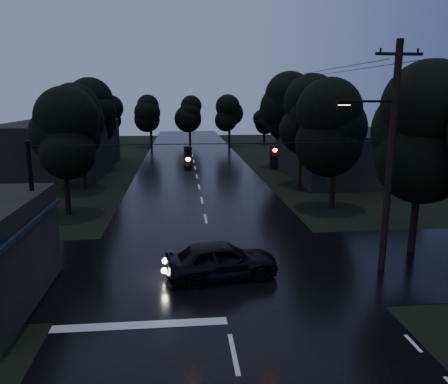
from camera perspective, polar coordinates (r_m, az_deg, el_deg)
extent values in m
cube|color=black|center=(37.69, -3.28, 0.65)|extent=(12.00, 120.00, 0.02)
cube|color=black|center=(20.44, -1.10, -9.75)|extent=(60.00, 9.00, 0.02)
cube|color=black|center=(17.40, -23.99, -3.74)|extent=(0.30, 7.00, 0.15)
cylinder|color=black|center=(20.67, -21.55, -5.97)|extent=(0.10, 0.10, 3.00)
cube|color=#FFBE66|center=(16.27, -25.57, -7.57)|extent=(0.06, 1.60, 0.50)
cube|color=#FFBE66|center=(18.70, -22.82, -4.79)|extent=(0.06, 1.20, 0.50)
cube|color=black|center=(44.04, 15.03, 4.87)|extent=(10.00, 14.00, 4.40)
cube|color=black|center=(48.79, -20.59, 5.57)|extent=(10.00, 16.00, 5.00)
cylinder|color=black|center=(20.17, 20.88, 3.88)|extent=(0.30, 0.30, 10.00)
cube|color=black|center=(20.05, 21.90, 16.39)|extent=(2.00, 0.12, 0.12)
cylinder|color=black|center=(19.52, 18.51, 11.17)|extent=(2.20, 0.10, 0.10)
cube|color=black|center=(19.10, 15.43, 11.20)|extent=(0.60, 0.25, 0.18)
cube|color=#FFB266|center=(19.10, 15.41, 10.90)|extent=(0.45, 0.18, 0.03)
cylinder|color=black|center=(36.42, 10.02, 6.04)|extent=(0.30, 0.30, 7.50)
cube|color=black|center=(36.21, 10.21, 11.00)|extent=(2.00, 0.12, 0.12)
cylinder|color=black|center=(19.44, -23.54, -2.68)|extent=(0.18, 0.18, 6.00)
cylinder|color=black|center=(18.02, -0.93, 6.32)|extent=(15.00, 0.03, 0.03)
cube|color=black|center=(18.04, -4.73, 4.37)|extent=(0.32, 0.25, 1.00)
sphere|color=orange|center=(17.89, -4.72, 4.30)|extent=(0.18, 0.18, 0.18)
cube|color=black|center=(18.45, 6.55, 4.51)|extent=(0.32, 0.25, 1.00)
sphere|color=#FF0C07|center=(18.30, 6.65, 4.44)|extent=(0.18, 0.18, 0.18)
cylinder|color=black|center=(23.80, 23.50, -4.01)|extent=(0.36, 0.36, 2.80)
sphere|color=black|center=(23.12, 24.23, 4.10)|extent=(4.48, 4.48, 4.48)
sphere|color=black|center=(23.00, 24.50, 7.06)|extent=(4.48, 4.48, 4.48)
sphere|color=black|center=(22.94, 24.77, 10.03)|extent=(4.48, 4.48, 4.48)
cylinder|color=black|center=(30.53, -19.77, -0.56)|extent=(0.36, 0.36, 2.45)
sphere|color=black|center=(30.03, -20.19, 4.98)|extent=(3.92, 3.92, 3.92)
sphere|color=black|center=(29.93, -20.34, 6.97)|extent=(3.92, 3.92, 3.92)
sphere|color=black|center=(29.86, -20.50, 8.98)|extent=(3.92, 3.92, 3.92)
cylinder|color=black|center=(38.29, -17.82, 2.25)|extent=(0.36, 0.36, 2.62)
sphere|color=black|center=(37.88, -18.15, 7.00)|extent=(4.20, 4.20, 4.20)
sphere|color=black|center=(37.80, -18.26, 8.70)|extent=(4.20, 4.20, 4.20)
sphere|color=black|center=(37.75, -18.38, 10.40)|extent=(4.20, 4.20, 4.20)
cylinder|color=black|center=(48.08, -16.10, 4.46)|extent=(0.36, 0.36, 2.80)
sphere|color=black|center=(47.75, -16.34, 8.50)|extent=(4.48, 4.48, 4.48)
sphere|color=black|center=(47.69, -16.43, 9.94)|extent=(4.48, 4.48, 4.48)
sphere|color=black|center=(47.67, -16.52, 11.38)|extent=(4.48, 4.48, 4.48)
cylinder|color=black|center=(31.37, 14.00, 0.32)|extent=(0.36, 0.36, 2.62)
sphere|color=black|center=(30.87, 14.31, 6.11)|extent=(4.20, 4.20, 4.20)
sphere|color=black|center=(30.77, 14.42, 8.19)|extent=(4.20, 4.20, 4.20)
sphere|color=black|center=(30.71, 14.54, 10.28)|extent=(4.20, 4.20, 4.20)
cylinder|color=black|center=(39.00, 10.95, 2.94)|extent=(0.36, 0.36, 2.80)
sphere|color=black|center=(38.60, 11.16, 7.92)|extent=(4.48, 4.48, 4.48)
sphere|color=black|center=(38.52, 11.23, 9.70)|extent=(4.48, 4.48, 4.48)
sphere|color=black|center=(38.49, 11.31, 11.48)|extent=(4.48, 4.48, 4.48)
cylinder|color=black|center=(48.69, 8.31, 5.02)|extent=(0.36, 0.36, 2.97)
sphere|color=black|center=(48.36, 8.45, 9.27)|extent=(4.76, 4.76, 4.76)
sphere|color=black|center=(48.31, 8.50, 10.78)|extent=(4.76, 4.76, 4.76)
sphere|color=black|center=(48.29, 8.55, 12.29)|extent=(4.76, 4.76, 4.76)
imported|color=black|center=(19.01, -0.32, -8.83)|extent=(5.09, 2.67, 1.65)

